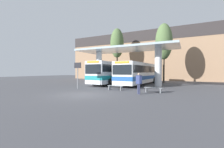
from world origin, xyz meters
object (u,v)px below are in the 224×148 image
waiting_bench_mid_platform (115,87)px  transit_bus_left_bay (114,72)px  info_sign_platform (78,70)px  parked_car_street (127,76)px  poplar_tree_behind_left (164,42)px  poplar_tree_behind_right (117,43)px  transit_bus_center_bay (140,73)px  waiting_bench_near_pillar (153,89)px  pedestrian_waiting (139,81)px

waiting_bench_mid_platform → transit_bus_left_bay: bearing=117.5°
info_sign_platform → parked_car_street: info_sign_platform is taller
poplar_tree_behind_left → transit_bus_left_bay: bearing=-138.2°
poplar_tree_behind_left → poplar_tree_behind_right: poplar_tree_behind_right is taller
waiting_bench_mid_platform → poplar_tree_behind_right: 17.65m
transit_bus_center_bay → transit_bus_left_bay: bearing=17.2°
transit_bus_center_bay → waiting_bench_near_pillar: size_ratio=7.75×
info_sign_platform → transit_bus_left_bay: bearing=84.2°
poplar_tree_behind_left → parked_car_street: 9.88m
transit_bus_left_bay → waiting_bench_near_pillar: 9.82m
waiting_bench_mid_platform → waiting_bench_near_pillar: bearing=0.0°
transit_bus_left_bay → parked_car_street: size_ratio=2.23×
info_sign_platform → poplar_tree_behind_left: poplar_tree_behind_left is taller
transit_bus_center_bay → poplar_tree_behind_right: (-6.93, 7.11, 6.00)m
transit_bus_center_bay → parked_car_street: (-4.95, 7.47, -0.66)m
waiting_bench_near_pillar → waiting_bench_mid_platform: size_ratio=0.95×
transit_bus_left_bay → poplar_tree_behind_right: 10.51m
pedestrian_waiting → waiting_bench_mid_platform: bearing=-177.2°
transit_bus_left_bay → info_sign_platform: 7.37m
transit_bus_left_bay → pedestrian_waiting: bearing=130.5°
transit_bus_center_bay → poplar_tree_behind_left: (2.64, 4.75, 5.07)m
poplar_tree_behind_left → waiting_bench_mid_platform: bearing=-103.6°
transit_bus_left_bay → waiting_bench_near_pillar: size_ratio=6.73×
pedestrian_waiting → parked_car_street: bearing=145.4°
poplar_tree_behind_left → parked_car_street: size_ratio=2.08×
transit_bus_center_bay → poplar_tree_behind_left: bearing=-116.2°
waiting_bench_near_pillar → poplar_tree_behind_left: size_ratio=0.16×
waiting_bench_mid_platform → poplar_tree_behind_left: size_ratio=0.17×
waiting_bench_mid_platform → poplar_tree_behind_left: bearing=76.4°
transit_bus_center_bay → info_sign_platform: 9.43m
pedestrian_waiting → transit_bus_center_bay: bearing=136.7°
poplar_tree_behind_left → parked_car_street: (-7.58, 2.71, -5.73)m
poplar_tree_behind_left → parked_car_street: poplar_tree_behind_left is taller
waiting_bench_near_pillar → transit_bus_center_bay: bearing=114.6°
waiting_bench_mid_platform → poplar_tree_behind_right: bearing=114.3°
info_sign_platform → parked_car_street: 15.79m
poplar_tree_behind_right → parked_car_street: poplar_tree_behind_right is taller
transit_bus_center_bay → waiting_bench_mid_platform: (-0.33, -7.51, -1.36)m
poplar_tree_behind_right → parked_car_street: size_ratio=2.29×
pedestrian_waiting → poplar_tree_behind_right: (-9.49, 16.16, 6.63)m
info_sign_platform → poplar_tree_behind_left: (7.12, 13.04, 4.73)m
info_sign_platform → poplar_tree_behind_right: size_ratio=0.26×
waiting_bench_near_pillar → waiting_bench_mid_platform: 3.76m
waiting_bench_near_pillar → pedestrian_waiting: size_ratio=0.89×
transit_bus_center_bay → poplar_tree_behind_right: poplar_tree_behind_right is taller
poplar_tree_behind_left → waiting_bench_near_pillar: bearing=-86.3°
transit_bus_center_bay → poplar_tree_behind_right: size_ratio=1.12×
pedestrian_waiting → parked_car_street: 18.14m
transit_bus_center_bay → pedestrian_waiting: transit_bus_center_bay is taller
waiting_bench_near_pillar → pedestrian_waiting: (-0.88, -1.54, 0.73)m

